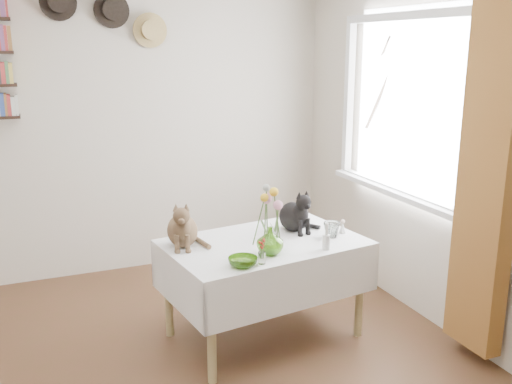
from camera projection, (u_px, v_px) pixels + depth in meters
name	position (u px, v px, depth m)	size (l,w,h in m)	color
room	(164.00, 192.00, 2.73)	(4.08, 4.58, 2.58)	brown
window	(403.00, 121.00, 4.13)	(0.12, 1.52, 1.32)	white
curtain	(487.00, 182.00, 3.35)	(0.12, 0.38, 2.10)	brown
dining_table	(264.00, 265.00, 3.79)	(1.37, 0.98, 0.68)	white
tabby_cat	(182.00, 222.00, 3.63)	(0.21, 0.27, 0.32)	brown
black_cat	(293.00, 209.00, 3.93)	(0.21, 0.26, 0.31)	black
flower_vase	(270.00, 241.00, 3.50)	(0.17, 0.17, 0.17)	#7DBB37
green_bowl	(243.00, 262.00, 3.32)	(0.17, 0.17, 0.05)	#7DBB37
drinking_glass	(332.00, 230.00, 3.82)	(0.11, 0.11, 0.10)	white
candlestick	(326.00, 241.00, 3.58)	(0.05, 0.05, 0.18)	white
berry_jar	(262.00, 251.00, 3.35)	(0.05, 0.05, 0.18)	white
porcelain_figurine	(342.00, 227.00, 3.91)	(0.05, 0.05, 0.10)	white
flower_bouquet	(269.00, 200.00, 3.45)	(0.17, 0.12, 0.39)	#4C7233
wall_hats	(108.00, 14.00, 4.50)	(0.98, 0.09, 0.48)	black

